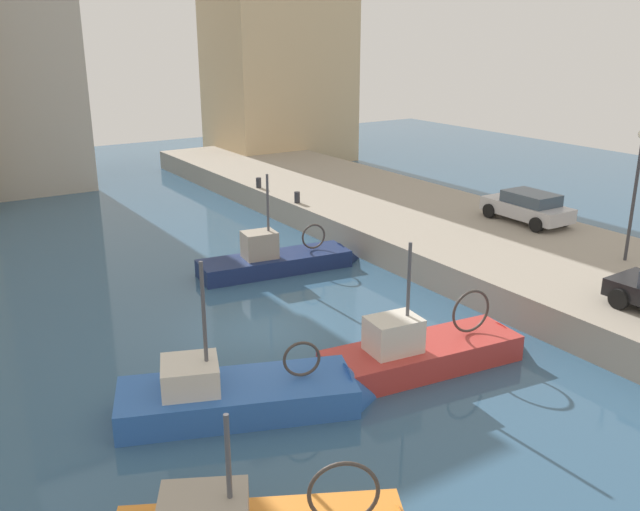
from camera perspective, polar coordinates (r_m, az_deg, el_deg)
The scene contains 9 objects.
water_surface at distance 22.58m, azimuth -4.73°, elevation -6.21°, with size 80.00×80.00×0.00m, color #335675.
quay_wall at distance 29.18m, azimuth 15.50°, elevation 0.19°, with size 9.00×56.00×1.20m, color #9E9384.
fishing_boat_red at distance 20.48m, azimuth 9.16°, elevation -8.70°, with size 6.88×2.65×4.72m.
fishing_boat_blue at distance 18.21m, azimuth -5.68°, elevation -12.33°, with size 7.06×4.29×5.07m.
fishing_boat_navy at distance 27.97m, azimuth -3.09°, elevation -0.96°, with size 7.11×2.60×4.79m.
parked_car_silver at distance 31.60m, azimuth 16.86°, elevation 3.91°, with size 2.02×4.05×1.37m.
mooring_bollard_south at distance 33.81m, azimuth -1.91°, elevation 4.85°, with size 0.28×0.28×0.55m, color #2D2D33.
mooring_bollard_mid at distance 37.21m, azimuth -5.12°, elevation 6.04°, with size 0.28×0.28×0.55m, color #2D2D33.
quay_streetlamp at distance 27.04m, azimuth 24.87°, elevation 6.20°, with size 0.36×0.36×4.83m.
Camera 1 is at (-9.58, -18.18, 9.36)m, focal length 38.54 mm.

